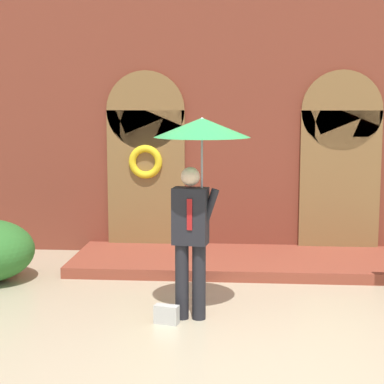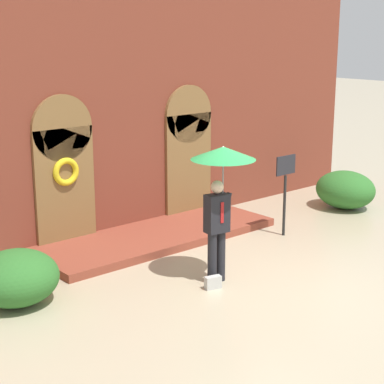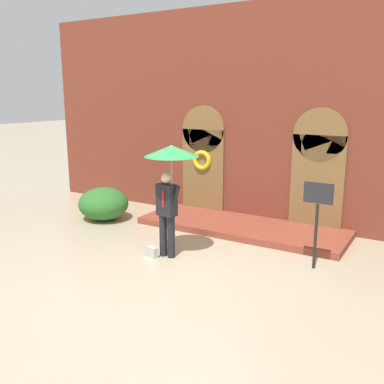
% 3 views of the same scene
% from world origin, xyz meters
% --- Properties ---
extents(ground_plane, '(80.00, 80.00, 0.00)m').
position_xyz_m(ground_plane, '(0.00, 0.00, 0.00)').
color(ground_plane, tan).
extents(building_facade, '(14.00, 2.30, 5.60)m').
position_xyz_m(building_facade, '(-0.00, 4.15, 2.68)').
color(building_facade, brown).
rests_on(building_facade, ground).
extents(person_with_umbrella, '(1.10, 1.10, 2.36)m').
position_xyz_m(person_with_umbrella, '(-0.50, 0.60, 1.91)').
color(person_with_umbrella, black).
rests_on(person_with_umbrella, ground).
extents(handbag, '(0.30, 0.19, 0.22)m').
position_xyz_m(handbag, '(-0.85, 0.40, 0.11)').
color(handbag, '#B7B7B2').
rests_on(handbag, ground).
extents(sign_post, '(0.56, 0.06, 1.72)m').
position_xyz_m(sign_post, '(2.24, 1.55, 1.16)').
color(sign_post, black).
rests_on(sign_post, ground).
extents(shrub_left, '(1.37, 1.32, 0.88)m').
position_xyz_m(shrub_left, '(-3.62, 1.99, 0.44)').
color(shrub_left, '#2D6B28').
rests_on(shrub_left, ground).
extents(shrub_right, '(1.31, 1.48, 0.91)m').
position_xyz_m(shrub_right, '(4.99, 2.00, 0.46)').
color(shrub_right, '#2D6B28').
rests_on(shrub_right, ground).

